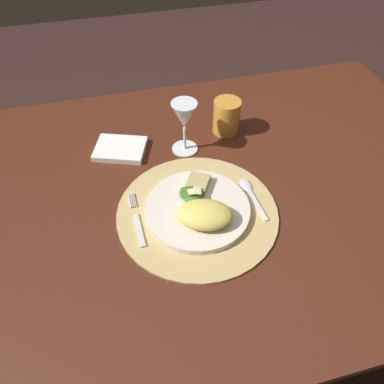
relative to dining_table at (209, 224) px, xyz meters
name	(u,v)px	position (x,y,z in m)	size (l,w,h in m)	color
ground_plane	(204,314)	(0.00, 0.00, -0.58)	(6.00, 6.00, 0.00)	#331E1B
dining_table	(209,224)	(0.00, 0.00, 0.00)	(1.41, 0.96, 0.73)	#481F13
placemat	(197,212)	(-0.06, -0.08, 0.15)	(0.38, 0.38, 0.01)	tan
dinner_plate	(197,209)	(-0.06, -0.08, 0.17)	(0.24, 0.24, 0.02)	silver
pasta_serving	(205,215)	(-0.05, -0.12, 0.19)	(0.12, 0.09, 0.04)	#DECB5C
salad_greens	(191,194)	(-0.06, -0.04, 0.18)	(0.07, 0.07, 0.03)	#3F732B
bread_piece	(198,183)	(-0.04, -0.01, 0.18)	(0.06, 0.05, 0.02)	tan
fork	(137,221)	(-0.20, -0.07, 0.16)	(0.02, 0.16, 0.00)	silver
spoon	(249,191)	(0.08, -0.05, 0.16)	(0.03, 0.14, 0.01)	silver
napkin	(120,149)	(-0.20, 0.19, 0.16)	(0.13, 0.10, 0.02)	white
wine_glass	(184,118)	(-0.03, 0.15, 0.26)	(0.07, 0.07, 0.15)	silver
amber_tumbler	(227,117)	(0.10, 0.21, 0.20)	(0.08, 0.08, 0.10)	orange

